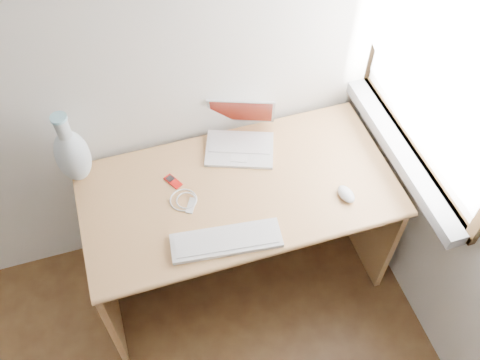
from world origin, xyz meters
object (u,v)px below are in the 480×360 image
object	(u,v)px
desk	(233,201)
laptop	(237,137)
external_keyboard	(226,240)
vase	(72,154)

from	to	relation	value
desk	laptop	bearing A→B (deg)	66.76
external_keyboard	vase	size ratio (longest dim) A/B	1.23
laptop	vase	xyz separation A→B (m)	(-0.71, 0.02, 0.10)
desk	laptop	size ratio (longest dim) A/B	3.77
desk	external_keyboard	xyz separation A→B (m)	(-0.12, -0.32, 0.22)
vase	desk	bearing A→B (deg)	-16.21
desk	laptop	world-z (taller)	laptop
laptop	external_keyboard	xyz separation A→B (m)	(-0.19, -0.49, -0.04)
desk	external_keyboard	bearing A→B (deg)	-111.10
laptop	vase	size ratio (longest dim) A/B	0.97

